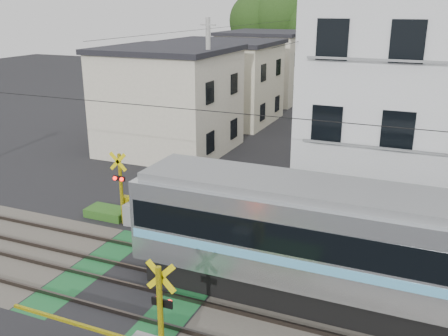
% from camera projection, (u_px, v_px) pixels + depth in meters
% --- Properties ---
extents(ground, '(120.00, 120.00, 0.00)m').
position_uv_depth(ground, '(138.00, 279.00, 16.48)').
color(ground, black).
extents(track_bed, '(120.00, 120.00, 0.14)m').
position_uv_depth(track_bed, '(138.00, 278.00, 16.47)').
color(track_bed, '#47423A').
rests_on(track_bed, ground).
extents(crossing_signal_far, '(4.74, 0.65, 3.09)m').
position_uv_depth(crossing_signal_far, '(132.00, 208.00, 20.41)').
color(crossing_signal_far, yellow).
rests_on(crossing_signal_far, ground).
extents(apartment_block, '(10.20, 8.36, 9.30)m').
position_uv_depth(apartment_block, '(439.00, 108.00, 20.15)').
color(apartment_block, silver).
rests_on(apartment_block, ground).
extents(houses_row, '(22.07, 31.35, 6.80)m').
position_uv_depth(houses_row, '(323.00, 79.00, 38.02)').
color(houses_row, beige).
rests_on(houses_row, ground).
extents(tree_hill, '(40.00, 13.29, 11.84)m').
position_uv_depth(tree_hill, '(370.00, 30.00, 57.08)').
color(tree_hill, '#234015').
rests_on(tree_hill, ground).
extents(catenary, '(60.00, 5.04, 7.00)m').
position_uv_depth(catenary, '(326.00, 202.00, 13.12)').
color(catenary, '#2D2D33').
rests_on(catenary, ground).
extents(utility_poles, '(7.90, 42.00, 8.00)m').
position_uv_depth(utility_poles, '(297.00, 71.00, 35.70)').
color(utility_poles, '#A5A5A0').
rests_on(utility_poles, ground).
extents(pedestrian, '(0.64, 0.52, 1.52)m').
position_uv_depth(pedestrian, '(339.00, 97.00, 44.62)').
color(pedestrian, '#2F2A35').
rests_on(pedestrian, ground).
extents(weed_patches, '(10.25, 8.80, 0.40)m').
position_uv_depth(weed_patches, '(184.00, 287.00, 15.69)').
color(weed_patches, '#2D5E1E').
rests_on(weed_patches, ground).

